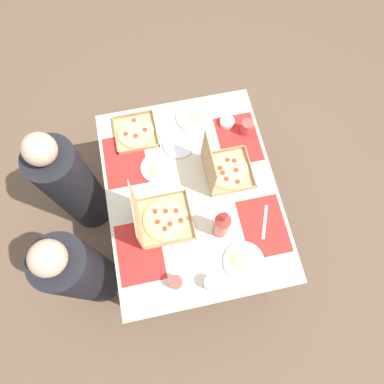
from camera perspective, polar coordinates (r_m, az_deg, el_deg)
name	(u,v)px	position (r m, az deg, el deg)	size (l,w,h in m)	color
ground_plane	(192,224)	(2.85, 0.00, -5.37)	(6.00, 6.00, 0.00)	brown
dining_table	(192,198)	(2.22, 0.00, -1.03)	(1.32, 1.04, 0.78)	#3F3328
placemat_near_left	(264,226)	(2.09, 11.78, -5.55)	(0.36, 0.26, 0.00)	red
placemat_near_right	(238,139)	(2.28, 7.68, 8.72)	(0.36, 0.26, 0.00)	red
placemat_far_left	(140,252)	(2.03, -8.64, -9.78)	(0.36, 0.26, 0.00)	red
placemat_far_right	(125,160)	(2.23, -11.00, 5.20)	(0.36, 0.26, 0.00)	red
pizza_box_corner_left	(224,169)	(2.12, 5.33, 3.75)	(0.29, 0.29, 0.32)	tan
pizza_box_center	(136,132)	(2.30, -9.27, 9.75)	(0.27, 0.27, 0.04)	tan
pizza_box_corner_right	(160,219)	(2.01, -5.39, -4.43)	(0.31, 0.31, 0.34)	tan
plate_far_left	(193,117)	(2.34, 0.10, 12.34)	(0.22, 0.22, 0.03)	white
plate_near_right	(243,262)	(2.02, 8.51, -11.33)	(0.23, 0.23, 0.03)	white
plate_middle	(156,168)	(2.17, -5.91, 3.97)	(0.20, 0.20, 0.03)	white
plate_far_right	(179,144)	(2.24, -2.23, 7.89)	(0.20, 0.20, 0.02)	white
soda_bottle	(222,225)	(1.92, 4.95, -5.43)	(0.09, 0.09, 0.32)	#B2382D
cup_clear_left	(176,282)	(1.95, -2.72, -14.72)	(0.07, 0.07, 0.09)	#BF4742
cup_spare	(211,283)	(1.95, 3.11, -14.83)	(0.08, 0.08, 0.09)	silver
cup_dark	(247,127)	(2.27, 9.05, 10.51)	(0.08, 0.08, 0.11)	#BF4742
condiment_bowl	(227,122)	(2.31, 5.84, 11.46)	(0.09, 0.09, 0.04)	white
knife_by_far_left	(265,222)	(2.09, 11.96, -4.88)	(0.21, 0.02, 0.01)	#B7B7BC
diner_left_seat	(82,272)	(2.36, -17.79, -12.53)	(0.32, 0.32, 1.17)	black
diner_right_seat	(73,186)	(2.52, -19.11, 0.89)	(0.32, 0.32, 1.19)	black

